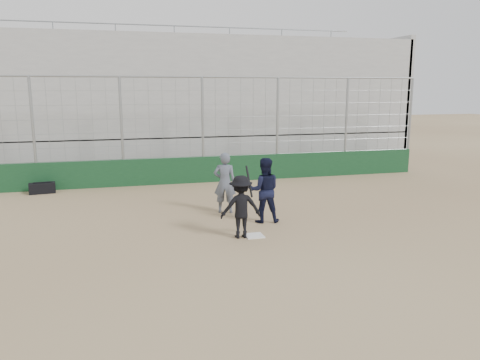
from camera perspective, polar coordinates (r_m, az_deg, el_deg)
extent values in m
plane|color=brown|center=(11.65, 1.76, -6.86)|extent=(90.00, 90.00, 0.00)
cube|color=white|center=(11.65, 1.76, -6.80)|extent=(0.44, 0.44, 0.02)
cube|color=#10341A|center=(18.17, -4.48, 1.31)|extent=(18.00, 0.25, 1.00)
cylinder|color=gray|center=(17.97, -4.55, 6.03)|extent=(0.10, 0.10, 4.00)
cylinder|color=gray|center=(21.47, 19.97, 6.23)|extent=(0.10, 0.10, 4.00)
cylinder|color=gray|center=(17.91, -4.66, 12.41)|extent=(18.00, 0.07, 0.07)
cube|color=#969696|center=(22.96, -6.70, 4.10)|extent=(20.00, 6.70, 1.60)
cube|color=#969696|center=(22.79, -6.87, 11.35)|extent=(20.00, 6.70, 4.20)
cube|color=#969696|center=(26.13, 15.75, 9.24)|extent=(0.25, 6.70, 6.10)
cylinder|color=gray|center=(26.11, -8.04, 18.12)|extent=(20.00, 0.06, 0.06)
imported|color=black|center=(11.36, 0.09, -3.28)|extent=(1.01, 0.60, 1.54)
cylinder|color=black|center=(11.44, 1.11, -0.16)|extent=(0.07, 0.57, 0.71)
imported|color=black|center=(12.68, 2.95, -2.64)|extent=(0.97, 0.81, 1.16)
sphere|color=maroon|center=(12.57, 2.97, -0.54)|extent=(0.28, 0.28, 0.28)
imported|color=#505866|center=(13.62, -1.87, -0.71)|extent=(0.75, 0.60, 1.60)
cube|color=black|center=(17.62, -22.96, -0.92)|extent=(0.90, 0.48, 0.37)
cylinder|color=black|center=(17.58, -23.01, -0.27)|extent=(0.56, 0.11, 0.04)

